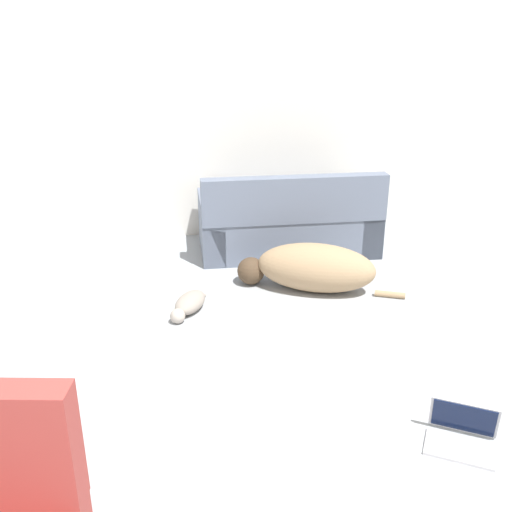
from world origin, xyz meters
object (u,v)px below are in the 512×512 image
Objects in this scene: laptop_open at (462,430)px; cat at (189,304)px; couch at (288,225)px; dog at (311,268)px.

cat is at bearing 158.99° from laptop_open.
laptop_open reaches higher than cat.
couch is 2.83m from laptop_open.
laptop_open is at bearing 97.56° from couch.
laptop_open is (1.27, -1.70, 0.00)m from cat.
laptop_open is (0.26, -1.91, -0.12)m from dog.
couch reaches higher than dog.
couch is at bearing 168.26° from cat.
laptop_open is (0.24, -2.81, -0.18)m from couch.
couch is 1.29× the size of dog.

